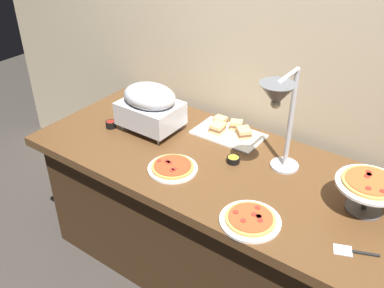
# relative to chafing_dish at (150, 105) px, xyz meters

# --- Properties ---
(ground_plane) EXTENTS (8.00, 8.00, 0.00)m
(ground_plane) POSITION_rel_chafing_dish_xyz_m (0.43, -0.06, -0.92)
(ground_plane) COLOR #38332D
(back_wall) EXTENTS (4.40, 0.04, 2.40)m
(back_wall) POSITION_rel_chafing_dish_xyz_m (0.43, 0.44, 0.28)
(back_wall) COLOR #C6B593
(back_wall) RESTS_ON ground_plane
(buffet_table) EXTENTS (1.90, 0.84, 0.76)m
(buffet_table) POSITION_rel_chafing_dish_xyz_m (0.43, -0.06, -0.53)
(buffet_table) COLOR brown
(buffet_table) RESTS_ON ground_plane
(chafing_dish) EXTENTS (0.33, 0.25, 0.28)m
(chafing_dish) POSITION_rel_chafing_dish_xyz_m (0.00, 0.00, 0.00)
(chafing_dish) COLOR #B7BABF
(chafing_dish) RESTS_ON buffet_table
(heat_lamp) EXTENTS (0.15, 0.34, 0.53)m
(heat_lamp) POSITION_rel_chafing_dish_xyz_m (0.78, -0.05, 0.26)
(heat_lamp) COLOR #B7BABF
(heat_lamp) RESTS_ON buffet_table
(pizza_plate_front) EXTENTS (0.25, 0.25, 0.03)m
(pizza_plate_front) POSITION_rel_chafing_dish_xyz_m (0.34, -0.24, -0.14)
(pizza_plate_front) COLOR white
(pizza_plate_front) RESTS_ON buffet_table
(pizza_plate_center) EXTENTS (0.26, 0.26, 0.03)m
(pizza_plate_center) POSITION_rel_chafing_dish_xyz_m (0.84, -0.35, -0.14)
(pizza_plate_center) COLOR white
(pizza_plate_center) RESTS_ON buffet_table
(pizza_plate_raised_stand) EXTENTS (0.28, 0.28, 0.16)m
(pizza_plate_raised_stand) POSITION_rel_chafing_dish_xyz_m (1.20, 0.01, -0.03)
(pizza_plate_raised_stand) COLOR #595B60
(pizza_plate_raised_stand) RESTS_ON buffet_table
(sandwich_platter) EXTENTS (0.38, 0.23, 0.06)m
(sandwich_platter) POSITION_rel_chafing_dish_xyz_m (0.38, 0.22, -0.13)
(sandwich_platter) COLOR white
(sandwich_platter) RESTS_ON buffet_table
(sauce_cup_near) EXTENTS (0.06, 0.06, 0.04)m
(sauce_cup_near) POSITION_rel_chafing_dish_xyz_m (-0.20, -0.12, -0.13)
(sauce_cup_near) COLOR black
(sauce_cup_near) RESTS_ON buffet_table
(sauce_cup_far) EXTENTS (0.07, 0.07, 0.03)m
(sauce_cup_far) POSITION_rel_chafing_dish_xyz_m (0.55, -0.01, -0.14)
(sauce_cup_far) COLOR black
(sauce_cup_far) RESTS_ON buffet_table
(serving_spatula) EXTENTS (0.17, 0.10, 0.01)m
(serving_spatula) POSITION_rel_chafing_dish_xyz_m (1.24, -0.27, -0.15)
(serving_spatula) COLOR #B7BABF
(serving_spatula) RESTS_ON buffet_table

